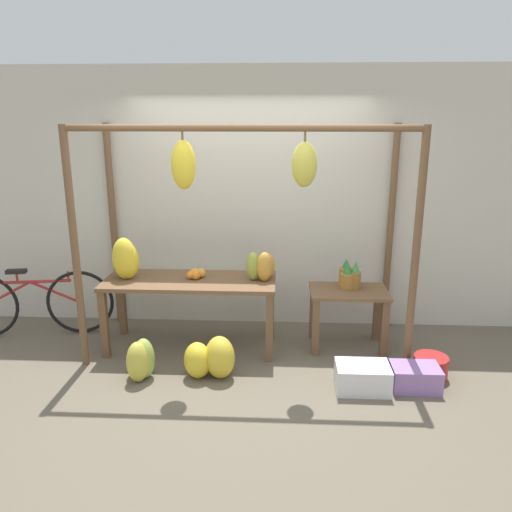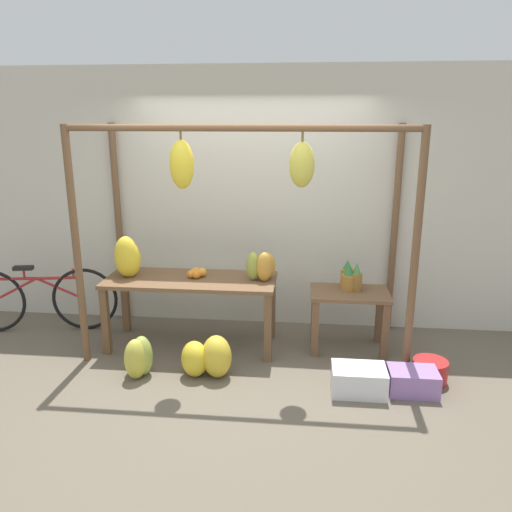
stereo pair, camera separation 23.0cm
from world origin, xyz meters
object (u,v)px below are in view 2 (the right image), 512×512
Objects in this scene: papaya_pile at (262,266)px; fruit_crate_purple at (413,381)px; orange_pile at (196,273)px; banana_pile_ground_right at (208,357)px; fruit_crate_white at (359,380)px; parked_bicycle at (39,299)px; pineapple_cluster at (350,277)px; banana_pile_on_table at (128,258)px; banana_pile_ground_left at (139,358)px; blue_bucket at (430,371)px.

fruit_crate_purple is at bearing -28.88° from papaya_pile.
orange_pile is 0.91m from banana_pile_ground_right.
parked_bicycle is at bearing 164.09° from fruit_crate_white.
fruit_crate_white is at bearing -174.23° from fruit_crate_purple.
fruit_crate_white is at bearing -88.18° from pineapple_cluster.
fruit_crate_purple is (3.81, -0.91, -0.26)m from parked_bicycle.
fruit_crate_purple is at bearing -60.88° from pineapple_cluster.
orange_pile is 0.64× the size of pineapple_cluster.
pineapple_cluster is at bearing 4.51° from orange_pile.
banana_pile_on_table is 2.26× the size of orange_pile.
orange_pile is 0.49× the size of banana_pile_ground_left.
banana_pile_on_table is 1.45× the size of pineapple_cluster.
banana_pile_ground_right is (0.62, 0.05, 0.01)m from banana_pile_ground_left.
pineapple_cluster reaches higher than banana_pile_ground_right.
blue_bucket is 0.99× the size of papaya_pile.
orange_pile is at bearing -4.92° from parked_bicycle.
papaya_pile is at bearing 151.12° from fruit_crate_purple.
orange_pile is 2.26m from fruit_crate_purple.
orange_pile is 1.88m from fruit_crate_white.
fruit_crate_purple is at bearing -13.42° from parked_bicycle.
banana_pile_ground_left is at bearing 177.36° from fruit_crate_white.
parked_bicycle is 5.39× the size of papaya_pile.
banana_pile_ground_left is 1.65m from parked_bicycle.
papaya_pile is at bearing 160.58° from blue_bucket.
pineapple_cluster is 2.17m from banana_pile_ground_left.
papaya_pile is at bearing -0.60° from orange_pile.
banana_pile_on_table is 1.05m from banana_pile_ground_left.
fruit_crate_purple is (0.46, 0.05, -0.01)m from fruit_crate_white.
blue_bucket is at bearing 47.06° from fruit_crate_purple.
papaya_pile is at bearing 56.25° from banana_pile_ground_right.
papaya_pile reaches higher than parked_bicycle.
banana_pile_ground_left is 1.24× the size of blue_bucket.
fruit_crate_white is at bearing -41.52° from papaya_pile.
parked_bicycle is (-3.35, 0.96, 0.25)m from fruit_crate_white.
orange_pile reaches higher than fruit_crate_white.
banana_pile_on_table is at bearing -177.30° from orange_pile.
banana_pile_ground_left is 1.96m from fruit_crate_white.
parked_bicycle is 4.05× the size of fruit_crate_purple.
banana_pile_on_table reaches higher than fruit_crate_purple.
pineapple_cluster is 0.77× the size of banana_pile_ground_left.
fruit_crate_purple reaches higher than blue_bucket.
banana_pile_on_table is at bearing -176.05° from pineapple_cluster.
blue_bucket is 0.18× the size of parked_bicycle.
parked_bicycle is at bearing 158.11° from banana_pile_ground_right.
fruit_crate_white is at bearing -27.13° from orange_pile.
banana_pile_ground_right reaches higher than fruit_crate_white.
pineapple_cluster is at bearing 91.82° from fruit_crate_white.
banana_pile_on_table reaches higher than parked_bicycle.
orange_pile is 2.38m from blue_bucket.
parked_bicycle is at bearing 170.44° from banana_pile_on_table.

